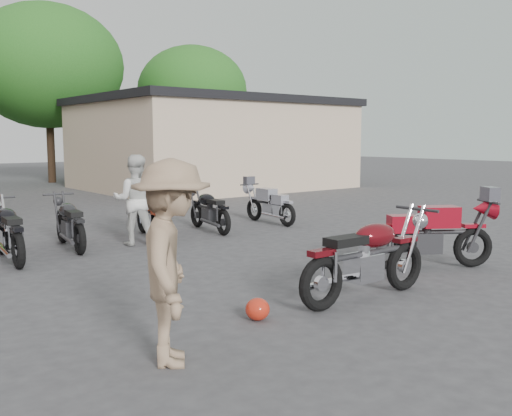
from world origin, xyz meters
TOP-DOWN VIEW (x-y plane):
  - ground at (0.00, 0.00)m, footprint 90.00×90.00m
  - stucco_building at (8.50, 15.00)m, footprint 10.00×8.00m
  - tree_2 at (4.00, 22.00)m, footprint 7.04×7.04m
  - tree_3 at (12.00, 22.00)m, footprint 6.08×6.08m
  - vintage_motorcycle at (0.35, -0.57)m, footprint 2.23×0.78m
  - sportbike at (2.57, -0.02)m, footprint 2.17×1.73m
  - helmet at (-1.33, -0.34)m, footprint 0.31×0.31m
  - person_light at (-0.24, 4.91)m, footprint 1.11×1.04m
  - person_tan at (-2.75, -0.82)m, footprint 1.28×1.45m
  - row_bike_2 at (-2.67, 4.92)m, footprint 0.82×2.06m
  - row_bike_3 at (-1.42, 5.36)m, footprint 0.88×1.99m
  - row_bike_4 at (0.43, 5.45)m, footprint 0.90×1.95m
  - row_bike_5 at (1.85, 5.40)m, footprint 0.87×1.95m
  - row_bike_6 at (3.69, 5.44)m, footprint 0.63×1.82m

SIDE VIEW (x-z plane):
  - ground at x=0.00m, z-range 0.00..0.00m
  - helmet at x=-1.33m, z-range 0.00..0.27m
  - row_bike_6 at x=3.69m, z-range 0.00..1.05m
  - row_bike_5 at x=1.85m, z-range 0.00..1.09m
  - row_bike_4 at x=0.43m, z-range 0.00..1.09m
  - row_bike_3 at x=-1.42m, z-range 0.00..1.12m
  - row_bike_2 at x=-2.67m, z-range 0.00..1.17m
  - sportbike at x=2.57m, z-range 0.00..1.23m
  - vintage_motorcycle at x=0.35m, z-range 0.00..1.29m
  - person_light at x=-0.24m, z-range 0.00..1.81m
  - person_tan at x=-2.75m, z-range 0.00..1.95m
  - stucco_building at x=8.50m, z-range 0.00..3.50m
  - tree_3 at x=12.00m, z-range 0.00..7.60m
  - tree_2 at x=4.00m, z-range 0.00..8.80m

